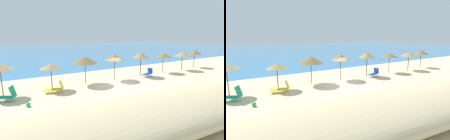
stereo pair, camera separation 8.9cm
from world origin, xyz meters
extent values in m
plane|color=beige|center=(0.00, 0.00, 0.00)|extent=(160.00, 160.00, 0.00)
cube|color=teal|center=(0.00, 43.42, 0.00)|extent=(160.00, 72.72, 0.01)
ellipsoid|color=#C9B586|center=(1.56, -8.75, 0.84)|extent=(46.62, 8.77, 1.68)
cylinder|color=brown|center=(-9.82, 1.74, 1.17)|extent=(0.08, 0.08, 2.33)
cone|color=tan|center=(-9.82, 1.74, 2.41)|extent=(2.05, 2.05, 0.45)
cylinder|color=brown|center=(-6.00, 1.53, 1.03)|extent=(0.08, 0.08, 2.06)
cone|color=tan|center=(-6.00, 1.53, 2.14)|extent=(1.91, 1.91, 0.46)
cylinder|color=brown|center=(-2.62, 1.76, 1.12)|extent=(0.07, 0.07, 2.24)
cone|color=olive|center=(-2.62, 1.76, 2.43)|extent=(2.61, 2.61, 0.66)
cylinder|color=brown|center=(0.79, 1.64, 1.17)|extent=(0.07, 0.07, 2.34)
cone|color=olive|center=(0.79, 1.64, 2.51)|extent=(2.13, 2.13, 0.64)
cylinder|color=brown|center=(4.35, 1.41, 1.18)|extent=(0.09, 0.09, 2.36)
cone|color=#9E7F4C|center=(4.35, 1.41, 2.53)|extent=(1.95, 1.95, 0.65)
cylinder|color=brown|center=(8.22, 1.44, 1.09)|extent=(0.08, 0.08, 2.19)
cone|color=olive|center=(8.22, 1.44, 2.30)|extent=(2.07, 2.07, 0.52)
cylinder|color=brown|center=(11.76, 1.19, 1.06)|extent=(0.10, 0.10, 2.11)
cone|color=#9E7F4C|center=(11.76, 1.19, 2.25)|extent=(2.24, 2.24, 0.57)
cylinder|color=brown|center=(15.21, 1.63, 1.08)|extent=(0.08, 0.08, 2.17)
cone|color=olive|center=(15.21, 1.63, 2.35)|extent=(1.95, 1.95, 0.66)
cube|color=#199972|center=(-9.69, 0.21, 0.33)|extent=(1.46, 1.17, 0.07)
cube|color=#199972|center=(-9.14, -0.08, 0.77)|extent=(0.54, 0.67, 0.85)
cylinder|color=silver|center=(-9.07, 0.17, 0.15)|extent=(0.04, 0.04, 0.30)
cylinder|color=silver|center=(-9.32, -0.28, 0.15)|extent=(0.04, 0.04, 0.30)
cube|color=yellow|center=(-6.14, 0.48, 0.28)|extent=(1.63, 1.17, 0.07)
cube|color=yellow|center=(-5.49, 0.23, 0.65)|extent=(0.52, 0.74, 0.72)
cylinder|color=silver|center=(-6.63, 0.97, 0.12)|extent=(0.04, 0.04, 0.25)
cylinder|color=silver|center=(-6.83, 0.44, 0.12)|extent=(0.04, 0.04, 0.25)
cylinder|color=silver|center=(-5.45, 0.52, 0.12)|extent=(0.04, 0.04, 0.25)
cylinder|color=silver|center=(-5.66, -0.02, 0.12)|extent=(0.04, 0.04, 0.25)
cube|color=blue|center=(4.83, 0.73, 0.32)|extent=(1.59, 1.06, 0.07)
cube|color=blue|center=(5.49, 0.94, 0.64)|extent=(0.36, 0.65, 0.64)
cylinder|color=silver|center=(4.15, 0.79, 0.14)|extent=(0.04, 0.04, 0.28)
cylinder|color=silver|center=(4.32, 0.28, 0.14)|extent=(0.04, 0.04, 0.28)
cylinder|color=silver|center=(5.34, 1.18, 0.14)|extent=(0.04, 0.04, 0.28)
cylinder|color=silver|center=(5.51, 0.67, 0.14)|extent=(0.04, 0.04, 0.28)
sphere|color=green|center=(-8.33, -1.69, 0.15)|extent=(0.31, 0.31, 0.31)
camera|label=1|loc=(-9.27, -14.32, 4.85)|focal=27.88mm
camera|label=2|loc=(-9.20, -14.37, 4.85)|focal=27.88mm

